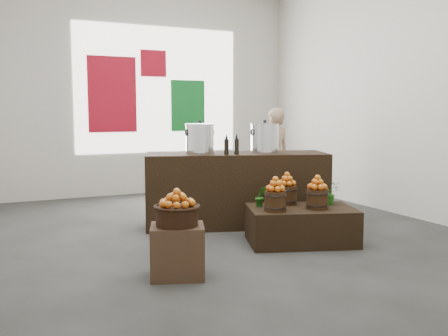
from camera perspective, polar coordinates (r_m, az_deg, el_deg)
name	(u,v)px	position (r m, az deg, el deg)	size (l,w,h in m)	color
ground	(220,232)	(6.65, -0.51, -7.31)	(7.00, 7.00, 0.00)	#3B3B38
back_wall	(143,90)	(9.76, -9.22, 8.83)	(6.00, 0.04, 4.00)	beige
back_opening	(159,90)	(9.83, -7.49, 8.84)	(3.20, 0.02, 2.40)	white
deco_red_left	(112,94)	(9.58, -12.65, 8.20)	(0.90, 0.04, 1.40)	maroon
deco_green_right	(188,106)	(10.01, -4.15, 7.11)	(0.70, 0.04, 1.00)	#0F6623
deco_red_upper	(153,63)	(9.82, -8.08, 11.75)	(0.50, 0.04, 0.50)	maroon
crate	(177,251)	(4.86, -5.34, -9.46)	(0.51, 0.41, 0.51)	#4E3724
wicker_basket	(177,216)	(4.78, -5.38, -5.48)	(0.40, 0.40, 0.18)	black
apples_in_basket	(177,198)	(4.75, -5.40, -3.40)	(0.32, 0.32, 0.17)	#A40E05
display_table	(301,225)	(6.13, 8.79, -6.49)	(1.26, 0.77, 0.44)	black
apple_bucket_front_left	(275,201)	(5.82, 5.88, -3.79)	(0.25, 0.25, 0.23)	#35210E
apples_in_bucket_front_left	(275,184)	(5.78, 5.90, -1.83)	(0.19, 0.19, 0.17)	#A40E05
apple_bucket_front_right	(317,199)	(6.02, 10.60, -3.52)	(0.25, 0.25, 0.23)	#35210E
apples_in_bucket_front_right	(318,182)	(5.99, 10.64, -1.63)	(0.19, 0.19, 0.17)	#A40E05
apple_bucket_rear	(287,195)	(6.26, 7.18, -3.08)	(0.25, 0.25, 0.23)	#35210E
apples_in_bucket_rear	(287,179)	(6.23, 7.21, -1.26)	(0.19, 0.19, 0.17)	#A40E05
herb_garnish_right	(329,193)	(6.34, 11.87, -2.82)	(0.25, 0.22, 0.28)	#1B5712
herb_garnish_left	(261,197)	(6.08, 4.20, -3.29)	(0.13, 0.11, 0.24)	#1B5712
counter	(236,189)	(6.95, 1.41, -2.44)	(2.48, 0.79, 1.02)	black
stock_pot_left	(200,139)	(6.83, -2.80, 3.29)	(0.38, 0.38, 0.38)	silver
stock_pot_center	(265,139)	(6.95, 4.66, 3.33)	(0.38, 0.38, 0.38)	silver
oil_cruets	(239,144)	(6.64, 1.73, 2.77)	(0.18, 0.07, 0.28)	black
shopper	(274,156)	(8.60, 5.75, 1.35)	(0.60, 0.39, 1.64)	#97775C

